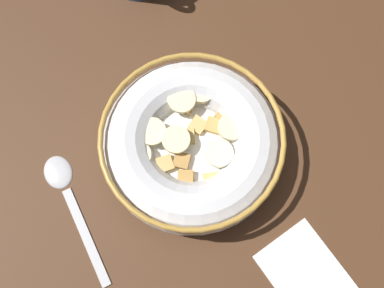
% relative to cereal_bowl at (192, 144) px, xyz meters
% --- Properties ---
extents(ground_plane, '(1.01, 1.01, 0.02)m').
position_rel_cereal_bowl_xyz_m(ground_plane, '(-0.00, 0.00, -0.04)').
color(ground_plane, '#472B19').
extents(cereal_bowl, '(0.20, 0.20, 0.06)m').
position_rel_cereal_bowl_xyz_m(cereal_bowl, '(0.00, 0.00, 0.00)').
color(cereal_bowl, silver).
rests_on(cereal_bowl, ground_plane).
extents(spoon, '(0.16, 0.06, 0.01)m').
position_rel_cereal_bowl_xyz_m(spoon, '(-0.06, -0.14, -0.03)').
color(spoon, '#B7B7BC').
rests_on(spoon, ground_plane).
extents(folded_napkin, '(0.13, 0.08, 0.00)m').
position_rel_cereal_bowl_xyz_m(folded_napkin, '(0.20, 0.01, -0.03)').
color(folded_napkin, white).
rests_on(folded_napkin, ground_plane).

